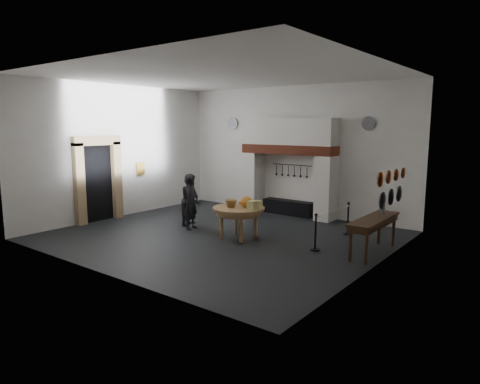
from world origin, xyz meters
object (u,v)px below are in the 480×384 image
Objects in this scene: work_table at (239,208)px; visitor_near at (191,202)px; iron_range at (288,207)px; barrier_post_far at (348,219)px; side_table at (374,219)px; visitor_far at (191,200)px; barrier_post_near at (316,233)px.

visitor_near is at bearing -177.94° from work_table.
iron_range is 2.11× the size of barrier_post_far.
visitor_near is at bearing -108.32° from iron_range.
side_table is at bearing 13.31° from work_table.
barrier_post_far is at bearing 132.56° from side_table.
work_table is at bearing -120.11° from visitor_far.
visitor_near reaches higher than iron_range.
barrier_post_far is at bearing 43.87° from work_table.
work_table is at bearing -104.13° from visitor_near.
side_table is 2.44× the size of barrier_post_far.
barrier_post_near is (4.06, 0.27, -0.38)m from visitor_near.
barrier_post_near is at bearing -50.15° from iron_range.
barrier_post_near and barrier_post_far have the same top height.
visitor_near reaches higher than work_table.
barrier_post_far reaches higher than iron_range.
work_table is 3.21m from barrier_post_far.
barrier_post_far is (2.29, 2.21, -0.39)m from work_table.
work_table is 1.62× the size of barrier_post_far.
side_table is (5.72, 0.50, 0.05)m from visitor_far.
iron_range is 4.99m from side_table.
iron_range is at bearing 129.85° from barrier_post_near.
visitor_near is at bearing -150.82° from barrier_post_far.
iron_range is at bearing -47.56° from visitor_far.
visitor_near is at bearing -170.36° from side_table.
barrier_post_far is at bearing -26.34° from iron_range.
visitor_near is 1.85× the size of barrier_post_far.
work_table is 3.65m from side_table.
visitor_far reaches higher than work_table.
barrier_post_near reaches higher than iron_range.
visitor_far is at bearing -174.97° from side_table.
work_table is 2.34m from barrier_post_near.
visitor_far reaches higher than iron_range.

